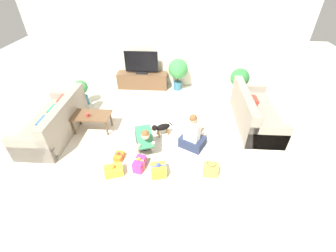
{
  "coord_description": "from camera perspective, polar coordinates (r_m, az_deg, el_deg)",
  "views": [
    {
      "loc": [
        0.53,
        -4.3,
        3.41
      ],
      "look_at": [
        0.29,
        -0.34,
        0.45
      ],
      "focal_mm": 24.0,
      "sensor_mm": 36.0,
      "label": 1
    }
  ],
  "objects": [
    {
      "name": "gift_box_c",
      "position": [
        4.59,
        -13.58,
        -10.93
      ],
      "size": [
        0.41,
        0.34,
        0.24
      ],
      "rotation": [
        0.0,
        0.0,
        0.32
      ],
      "color": "yellow",
      "rests_on": "ground_plane"
    },
    {
      "name": "gift_box_d",
      "position": [
        4.58,
        -7.24,
        -9.54
      ],
      "size": [
        0.25,
        0.35,
        0.3
      ],
      "rotation": [
        0.0,
        0.0,
        -0.21
      ],
      "color": "#CC3389",
      "rests_on": "ground_plane"
    },
    {
      "name": "gift_bag_a",
      "position": [
        4.47,
        10.79,
        -10.82
      ],
      "size": [
        0.29,
        0.19,
        0.33
      ],
      "rotation": [
        0.0,
        0.0,
        -0.08
      ],
      "color": "#E5B74C",
      "rests_on": "ground_plane"
    },
    {
      "name": "wall_back",
      "position": [
        7.26,
        -0.87,
        19.83
      ],
      "size": [
        8.4,
        0.06,
        2.6
      ],
      "color": "silver",
      "rests_on": "ground_plane"
    },
    {
      "name": "coffee_table",
      "position": [
        5.67,
        -18.95,
        2.26
      ],
      "size": [
        0.93,
        0.51,
        0.44
      ],
      "color": "brown",
      "rests_on": "ground_plane"
    },
    {
      "name": "tv_console",
      "position": [
        7.46,
        -6.47,
        11.43
      ],
      "size": [
        1.58,
        0.42,
        0.5
      ],
      "color": "brown",
      "rests_on": "ground_plane"
    },
    {
      "name": "potted_plant_corner_left",
      "position": [
        6.84,
        -21.12,
        8.47
      ],
      "size": [
        0.39,
        0.39,
        0.73
      ],
      "color": "#336B84",
      "rests_on": "ground_plane"
    },
    {
      "name": "gift_box_b",
      "position": [
        4.43,
        -2.43,
        -11.13
      ],
      "size": [
        0.34,
        0.31,
        0.31
      ],
      "rotation": [
        0.0,
        0.0,
        0.24
      ],
      "color": "yellow",
      "rests_on": "ground_plane"
    },
    {
      "name": "sofa_right",
      "position": [
        6.04,
        20.96,
        3.02
      ],
      "size": [
        0.9,
        2.05,
        0.84
      ],
      "rotation": [
        0.0,
        0.0,
        1.57
      ],
      "color": "gray",
      "rests_on": "ground_plane"
    },
    {
      "name": "ground_plane",
      "position": [
        5.51,
        -2.77,
        -1.54
      ],
      "size": [
        16.0,
        16.0,
        0.0
      ],
      "primitive_type": "plane",
      "color": "beige"
    },
    {
      "name": "person_kneeling",
      "position": [
        4.83,
        -6.16,
        -3.21
      ],
      "size": [
        0.54,
        0.81,
        0.76
      ],
      "rotation": [
        0.0,
        0.0,
        0.32
      ],
      "color": "#23232D",
      "rests_on": "ground_plane"
    },
    {
      "name": "person_sitting",
      "position": [
        4.93,
        6.23,
        -2.48
      ],
      "size": [
        0.65,
        0.62,
        0.88
      ],
      "rotation": [
        0.0,
        0.0,
        2.64
      ],
      "color": "#283351",
      "rests_on": "ground_plane"
    },
    {
      "name": "dog",
      "position": [
        5.26,
        -1.78,
        -0.41
      ],
      "size": [
        0.49,
        0.32,
        0.34
      ],
      "rotation": [
        0.0,
        0.0,
        5.2
      ],
      "color": "black",
      "rests_on": "ground_plane"
    },
    {
      "name": "sofa_left",
      "position": [
        5.94,
        -26.69,
        0.76
      ],
      "size": [
        0.9,
        2.05,
        0.84
      ],
      "rotation": [
        0.0,
        0.0,
        -1.57
      ],
      "color": "gray",
      "rests_on": "ground_plane"
    },
    {
      "name": "mug",
      "position": [
        5.57,
        -19.81,
        2.64
      ],
      "size": [
        0.12,
        0.08,
        0.09
      ],
      "color": "#B23D38",
      "rests_on": "coffee_table"
    },
    {
      "name": "potted_plant_back_right",
      "position": [
        7.15,
        2.57,
        13.99
      ],
      "size": [
        0.6,
        0.6,
        0.99
      ],
      "color": "#336B84",
      "rests_on": "ground_plane"
    },
    {
      "name": "gift_box_a",
      "position": [
        4.88,
        -12.35,
        -7.56
      ],
      "size": [
        0.2,
        0.27,
        0.19
      ],
      "rotation": [
        0.0,
        0.0,
        -0.15
      ],
      "color": "orange",
      "rests_on": "ground_plane"
    },
    {
      "name": "potted_plant_corner_right",
      "position": [
        7.03,
        17.72,
        11.3
      ],
      "size": [
        0.55,
        0.55,
        0.89
      ],
      "color": "beige",
      "rests_on": "ground_plane"
    },
    {
      "name": "tv",
      "position": [
        7.24,
        -6.78,
        15.43
      ],
      "size": [
        1.02,
        0.2,
        0.7
      ],
      "color": "black",
      "rests_on": "tv_console"
    }
  ]
}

